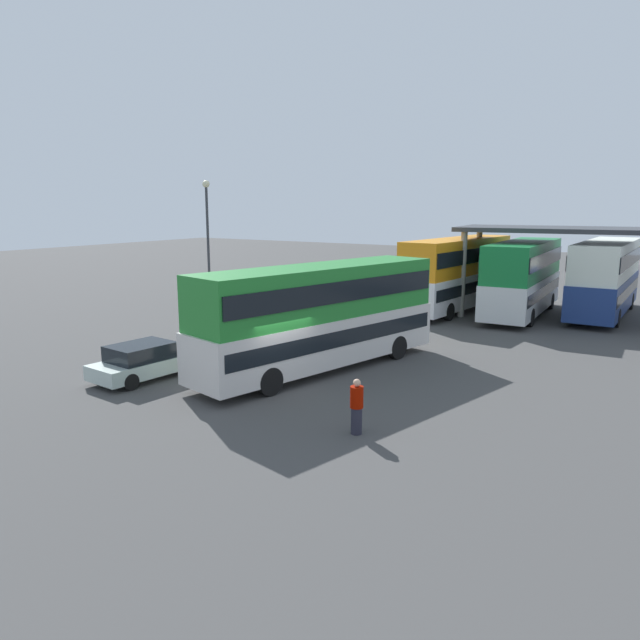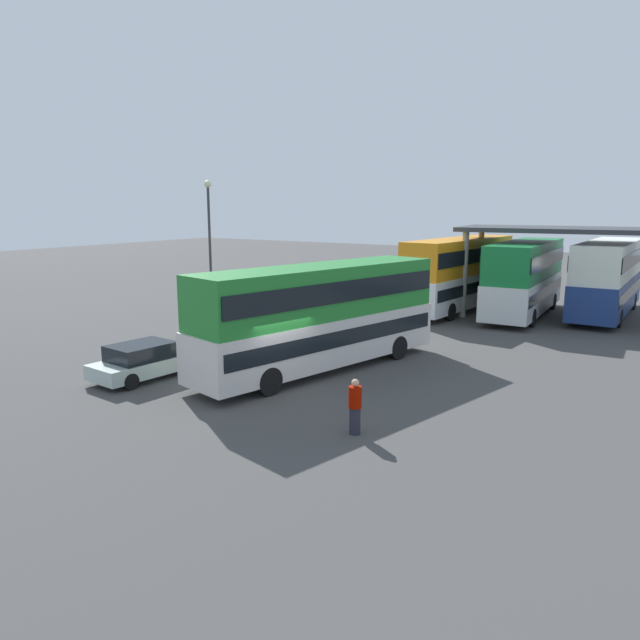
# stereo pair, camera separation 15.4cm
# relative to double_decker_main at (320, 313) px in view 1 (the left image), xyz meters

# --- Properties ---
(ground_plane) EXTENTS (140.00, 140.00, 0.00)m
(ground_plane) POSITION_rel_double_decker_main_xyz_m (0.03, -3.09, -2.26)
(ground_plane) COLOR #424141
(double_decker_main) EXTENTS (4.89, 11.53, 4.12)m
(double_decker_main) POSITION_rel_double_decker_main_xyz_m (0.00, 0.00, 0.00)
(double_decker_main) COLOR silver
(double_decker_main) RESTS_ON ground_plane
(parked_hatchback) EXTENTS (2.13, 4.21, 1.35)m
(parked_hatchback) POSITION_rel_double_decker_main_xyz_m (-4.89, -4.56, -1.59)
(parked_hatchback) COLOR #B1C3BB
(parked_hatchback) RESTS_ON ground_plane
(double_decker_near_canopy) EXTENTS (3.41, 11.05, 4.40)m
(double_decker_near_canopy) POSITION_rel_double_decker_main_xyz_m (-0.15, 15.86, 0.14)
(double_decker_near_canopy) COLOR white
(double_decker_near_canopy) RESTS_ON ground_plane
(double_decker_mid_row) EXTENTS (2.99, 10.29, 4.31)m
(double_decker_mid_row) POSITION_rel_double_decker_main_xyz_m (3.67, 16.17, 0.10)
(double_decker_mid_row) COLOR silver
(double_decker_mid_row) RESTS_ON ground_plane
(double_decker_far_right) EXTENTS (2.62, 10.72, 4.34)m
(double_decker_far_right) POSITION_rel_double_decker_main_xyz_m (7.73, 18.70, 0.11)
(double_decker_far_right) COLOR navy
(double_decker_far_right) RESTS_ON ground_plane
(depot_canopy) EXTENTS (18.20, 7.21, 5.16)m
(depot_canopy) POSITION_rel_double_decker_main_xyz_m (8.85, 16.80, 2.52)
(depot_canopy) COLOR #33353A
(depot_canopy) RESTS_ON ground_plane
(lamppost_tall) EXTENTS (0.44, 0.44, 7.86)m
(lamppost_tall) POSITION_rel_double_decker_main_xyz_m (-13.55, 8.31, 2.68)
(lamppost_tall) COLOR #33353A
(lamppost_tall) RESTS_ON ground_plane
(pedestrian_waiting) EXTENTS (0.38, 0.38, 1.62)m
(pedestrian_waiting) POSITION_rel_double_decker_main_xyz_m (4.46, -5.07, -1.46)
(pedestrian_waiting) COLOR #262633
(pedestrian_waiting) RESTS_ON ground_plane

